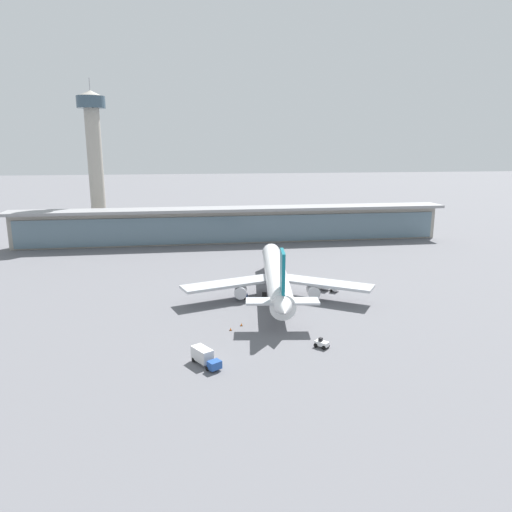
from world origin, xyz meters
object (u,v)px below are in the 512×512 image
airliner_on_stand (276,276)px  service_truck_mid_apron_blue (205,356)px  service_truck_near_nose_white (325,284)px  safety_cone_alpha (231,329)px  safety_cone_bravo (241,325)px  service_truck_under_wing_blue (242,296)px  control_tower (95,153)px  service_truck_by_tail_white (322,344)px

airliner_on_stand → service_truck_mid_apron_blue: size_ratio=9.01×
service_truck_near_nose_white → safety_cone_alpha: bearing=-138.1°
service_truck_mid_apron_blue → safety_cone_bravo: size_ratio=10.64×
safety_cone_alpha → service_truck_near_nose_white: bearing=41.9°
service_truck_near_nose_white → service_truck_under_wing_blue: (-24.49, -4.25, -0.82)m
service_truck_near_nose_white → control_tower: 127.08m
service_truck_by_tail_white → safety_cone_bravo: service_truck_by_tail_white is taller
airliner_on_stand → safety_cone_bravo: size_ratio=95.90×
airliner_on_stand → service_truck_under_wing_blue: 10.92m
service_truck_under_wing_blue → safety_cone_bravo: bearing=-97.4°
service_truck_near_nose_white → service_truck_by_tail_white: size_ratio=2.18×
service_truck_near_nose_white → service_truck_under_wing_blue: 24.87m
service_truck_near_nose_white → service_truck_mid_apron_blue: size_ratio=0.95×
control_tower → safety_cone_alpha: control_tower is taller
airliner_on_stand → safety_cone_bravo: (-12.33, -21.51, -5.32)m
service_truck_under_wing_blue → service_truck_by_tail_white: same height
service_truck_by_tail_white → control_tower: 152.71m
airliner_on_stand → service_truck_under_wing_blue: (-9.72, -1.47, -4.76)m
safety_cone_alpha → service_truck_by_tail_white: bearing=-34.4°
control_tower → service_truck_mid_apron_blue: bearing=-73.5°
airliner_on_stand → service_truck_mid_apron_blue: bearing=-118.2°
service_truck_under_wing_blue → safety_cone_alpha: service_truck_under_wing_blue is taller
service_truck_near_nose_white → service_truck_by_tail_white: 40.73m
safety_cone_alpha → safety_cone_bravo: bearing=42.5°
service_truck_by_tail_white → safety_cone_alpha: 21.37m
service_truck_by_tail_white → service_truck_mid_apron_blue: bearing=-169.9°
service_truck_under_wing_blue → service_truck_mid_apron_blue: service_truck_mid_apron_blue is taller
service_truck_near_nose_white → service_truck_by_tail_white: service_truck_near_nose_white is taller
service_truck_near_nose_white → safety_cone_bravo: size_ratio=10.16×
service_truck_near_nose_white → airliner_on_stand: bearing=-169.3°
service_truck_under_wing_blue → service_truck_by_tail_white: 36.72m
service_truck_mid_apron_blue → safety_cone_alpha: size_ratio=10.64×
service_truck_near_nose_white → safety_cone_bravo: bearing=-138.1°
service_truck_under_wing_blue → control_tower: size_ratio=0.05×
airliner_on_stand → control_tower: bearing=122.7°
service_truck_by_tail_white → control_tower: size_ratio=0.05×
service_truck_near_nose_white → service_truck_under_wing_blue: bearing=-170.2°
control_tower → service_truck_by_tail_white: bearing=-64.0°
airliner_on_stand → service_truck_by_tail_white: size_ratio=20.56×
service_truck_mid_apron_blue → safety_cone_bravo: (9.32, 18.89, -1.37)m
service_truck_near_nose_white → service_truck_by_tail_white: (-12.20, -38.85, -0.82)m
control_tower → safety_cone_bravo: 134.09m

